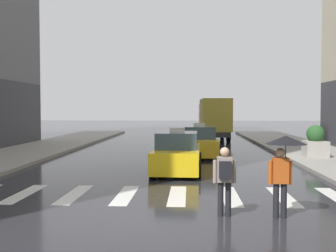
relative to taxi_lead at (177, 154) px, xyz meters
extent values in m
plane|color=#26262B|center=(-0.62, -7.57, -0.72)|extent=(160.00, 160.00, 0.00)
cube|color=silver|center=(-4.48, -4.57, -0.72)|extent=(0.50, 2.80, 0.01)
cube|color=silver|center=(-2.94, -4.57, -0.72)|extent=(0.50, 2.80, 0.01)
cube|color=silver|center=(-1.40, -4.57, -0.72)|extent=(0.50, 2.80, 0.01)
cube|color=silver|center=(0.15, -4.57, -0.72)|extent=(0.50, 2.80, 0.01)
cube|color=silver|center=(1.69, -4.57, -0.72)|extent=(0.50, 2.80, 0.01)
cube|color=silver|center=(3.23, -4.57, -0.72)|extent=(0.50, 2.80, 0.01)
cube|color=yellow|center=(0.00, 0.02, -0.16)|extent=(1.95, 4.56, 0.84)
cube|color=#384C5B|center=(0.00, -0.08, 0.58)|extent=(1.67, 2.15, 0.64)
cube|color=silver|center=(0.00, -0.08, 0.99)|extent=(0.61, 0.26, 0.18)
cylinder|color=black|center=(-0.81, 1.40, -0.39)|extent=(0.24, 0.67, 0.66)
cylinder|color=black|center=(0.90, 1.34, -0.39)|extent=(0.24, 0.67, 0.66)
cylinder|color=black|center=(-0.90, -1.30, -0.39)|extent=(0.24, 0.67, 0.66)
cylinder|color=black|center=(0.81, -1.36, -0.39)|extent=(0.24, 0.67, 0.66)
cube|color=#F2EAB2|center=(-0.55, 2.31, -0.12)|extent=(0.20, 0.05, 0.14)
cube|color=#F2EAB2|center=(0.71, 2.27, -0.12)|extent=(0.20, 0.05, 0.14)
cube|color=gold|center=(1.01, 5.51, -0.16)|extent=(1.89, 4.54, 0.84)
cube|color=#384C5B|center=(1.01, 5.41, 0.58)|extent=(1.64, 2.13, 0.64)
cube|color=silver|center=(1.01, 5.41, 0.99)|extent=(0.60, 0.25, 0.18)
cylinder|color=black|center=(0.12, 6.85, -0.39)|extent=(0.23, 0.66, 0.66)
cylinder|color=black|center=(1.83, 6.88, -0.39)|extent=(0.23, 0.66, 0.66)
cylinder|color=black|center=(0.18, 4.15, -0.39)|extent=(0.23, 0.66, 0.66)
cylinder|color=black|center=(1.89, 4.18, -0.39)|extent=(0.23, 0.66, 0.66)
cube|color=#F2EAB2|center=(0.33, 7.77, -0.12)|extent=(0.20, 0.04, 0.14)
cube|color=#F2EAB2|center=(1.59, 7.80, -0.12)|extent=(0.20, 0.04, 0.14)
cube|color=#2D2D2D|center=(2.46, 16.69, -0.07)|extent=(1.99, 6.65, 0.40)
cube|color=silver|center=(2.36, 19.99, 1.18)|extent=(2.15, 1.86, 2.10)
cube|color=#384C5B|center=(2.34, 20.91, 1.54)|extent=(1.89, 0.09, 0.95)
cube|color=gold|center=(2.48, 15.79, 1.38)|extent=(2.34, 4.86, 2.50)
cylinder|color=black|center=(1.37, 19.76, -0.27)|extent=(0.31, 0.91, 0.90)
cylinder|color=black|center=(3.37, 19.82, -0.27)|extent=(0.31, 0.91, 0.90)
cylinder|color=black|center=(1.50, 15.22, -0.27)|extent=(0.31, 0.91, 0.90)
cylinder|color=black|center=(3.50, 15.28, -0.27)|extent=(0.31, 0.91, 0.90)
cylinder|color=black|center=(2.54, -6.88, -0.31)|extent=(0.14, 0.14, 0.82)
cylinder|color=black|center=(2.72, -6.88, -0.31)|extent=(0.14, 0.14, 0.82)
cube|color=#BF5119|center=(2.63, -6.88, 0.40)|extent=(0.36, 0.24, 0.60)
sphere|color=tan|center=(2.63, -6.88, 0.82)|extent=(0.22, 0.22, 0.22)
cylinder|color=#BF5119|center=(2.40, -6.88, 0.35)|extent=(0.09, 0.09, 0.55)
cylinder|color=#BF5119|center=(2.86, -6.88, 0.35)|extent=(0.09, 0.09, 0.55)
cylinder|color=#4C4C4C|center=(2.75, -6.88, 0.70)|extent=(0.02, 0.02, 1.00)
cone|color=black|center=(2.75, -6.88, 1.12)|extent=(0.96, 0.96, 0.20)
cylinder|color=black|center=(1.25, -6.80, -0.31)|extent=(0.14, 0.14, 0.82)
cylinder|color=black|center=(1.43, -6.80, -0.31)|extent=(0.14, 0.14, 0.82)
cube|color=gray|center=(1.34, -6.80, 0.40)|extent=(0.36, 0.24, 0.60)
sphere|color=tan|center=(1.34, -6.80, 0.82)|extent=(0.22, 0.22, 0.22)
cylinder|color=gray|center=(1.11, -6.80, 0.35)|extent=(0.09, 0.09, 0.55)
cylinder|color=gray|center=(1.57, -6.80, 0.35)|extent=(0.09, 0.09, 0.55)
cube|color=black|center=(1.34, -7.02, 0.42)|extent=(0.28, 0.18, 0.40)
cube|color=#A8A399|center=(6.83, 4.31, -0.17)|extent=(1.10, 1.10, 0.80)
sphere|color=#285628|center=(6.83, 4.31, 0.58)|extent=(0.90, 0.90, 0.90)
camera|label=1|loc=(0.52, -16.45, 1.83)|focal=43.43mm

